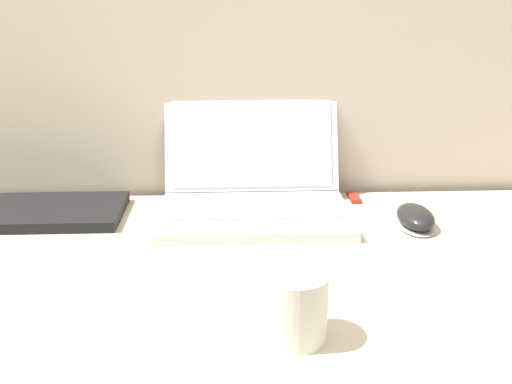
{
  "coord_description": "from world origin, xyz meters",
  "views": [
    {
      "loc": [
        -0.07,
        -0.53,
        1.13
      ],
      "look_at": [
        -0.02,
        0.44,
        0.8
      ],
      "focal_mm": 42.0,
      "sensor_mm": 36.0,
      "label": 1
    }
  ],
  "objects_px": {
    "drink_cup": "(296,305)",
    "usb_stick": "(354,197)",
    "laptop": "(254,190)",
    "computer_mouse": "(415,218)"
  },
  "relations": [
    {
      "from": "drink_cup",
      "to": "usb_stick",
      "type": "relative_size",
      "value": 1.43
    },
    {
      "from": "laptop",
      "to": "drink_cup",
      "type": "distance_m",
      "value": 0.44
    },
    {
      "from": "laptop",
      "to": "drink_cup",
      "type": "relative_size",
      "value": 4.03
    },
    {
      "from": "laptop",
      "to": "usb_stick",
      "type": "distance_m",
      "value": 0.22
    },
    {
      "from": "laptop",
      "to": "computer_mouse",
      "type": "relative_size",
      "value": 3.07
    },
    {
      "from": "drink_cup",
      "to": "computer_mouse",
      "type": "distance_m",
      "value": 0.43
    },
    {
      "from": "computer_mouse",
      "to": "usb_stick",
      "type": "xyz_separation_m",
      "value": [
        -0.08,
        0.15,
        -0.01
      ]
    },
    {
      "from": "drink_cup",
      "to": "usb_stick",
      "type": "bearing_deg",
      "value": 70.88
    },
    {
      "from": "laptop",
      "to": "usb_stick",
      "type": "relative_size",
      "value": 5.78
    },
    {
      "from": "drink_cup",
      "to": "usb_stick",
      "type": "xyz_separation_m",
      "value": [
        0.17,
        0.5,
        -0.04
      ]
    }
  ]
}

